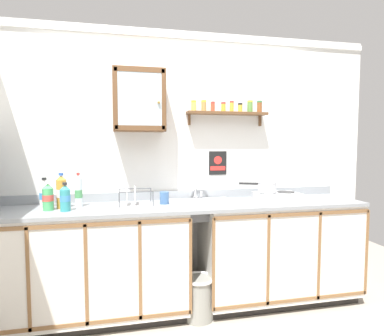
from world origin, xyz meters
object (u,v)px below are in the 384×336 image
sink (201,206)px  bottle_water_clear_3 (79,191)px  dish_rack (134,201)px  warning_sign (218,163)px  bottle_soda_green_2 (48,197)px  bottle_opaque_white_0 (45,194)px  bottle_juice_amber_4 (61,192)px  mug (164,198)px  trash_bin (199,297)px  saucepan (267,187)px  bottle_detergent_teal_1 (65,198)px  hot_plate_stove (277,196)px  wall_cabinet (139,101)px

sink → bottle_water_clear_3: bearing=177.8°
dish_rack → warning_sign: size_ratio=1.31×
bottle_soda_green_2 → warning_sign: bearing=11.5°
bottle_opaque_white_0 → bottle_juice_amber_4: bearing=-19.5°
mug → warning_sign: bearing=21.6°
sink → mug: 0.34m
sink → trash_bin: bearing=-109.6°
sink → trash_bin: (-0.07, -0.21, -0.73)m
saucepan → mug: saucepan is taller
bottle_water_clear_3 → bottle_juice_amber_4: bottle_juice_amber_4 is taller
bottle_water_clear_3 → mug: bearing=-1.6°
saucepan → trash_bin: bearing=-162.9°
dish_rack → mug: dish_rack is taller
saucepan → bottle_detergent_teal_1: size_ratio=1.48×
bottle_soda_green_2 → sink: bearing=2.8°
hot_plate_stove → trash_bin: bearing=-166.5°
dish_rack → warning_sign: (0.81, 0.26, 0.30)m
bottle_soda_green_2 → bottle_juice_amber_4: size_ratio=0.80×
wall_cabinet → warning_sign: bearing=9.1°
bottle_detergent_teal_1 → dish_rack: 0.54m
warning_sign → sink: bearing=-132.7°
hot_plate_stove → trash_bin: (-0.80, -0.19, -0.79)m
dish_rack → bottle_detergent_teal_1: bearing=-169.1°
trash_bin → bottle_water_clear_3: bearing=165.7°
wall_cabinet → warning_sign: size_ratio=2.37×
dish_rack → warning_sign: warning_sign is taller
bottle_juice_amber_4 → dish_rack: bearing=-3.1°
hot_plate_stove → dish_rack: dish_rack is taller
sink → hot_plate_stove: 0.73m
bottle_soda_green_2 → saucepan: bearing=2.1°
trash_bin → hot_plate_stove: bearing=13.5°
saucepan → wall_cabinet: size_ratio=0.62×
bottle_soda_green_2 → mug: 0.93m
mug → bottle_opaque_white_0: bearing=177.8°
hot_plate_stove → bottle_water_clear_3: size_ratio=1.41×
wall_cabinet → warning_sign: (0.75, 0.12, -0.56)m
warning_sign → trash_bin: warning_sign is taller
sink → mug: bearing=176.5°
bottle_opaque_white_0 → bottle_detergent_teal_1: bearing=-44.3°
hot_plate_stove → warning_sign: 0.64m
bottle_opaque_white_0 → mug: bottle_opaque_white_0 is taller
bottle_water_clear_3 → bottle_soda_green_2: bearing=-154.8°
saucepan → bottle_juice_amber_4: bottle_juice_amber_4 is taller
hot_plate_stove → bottle_water_clear_3: bottle_water_clear_3 is taller
dish_rack → bottle_water_clear_3: bearing=172.0°
hot_plate_stove → mug: size_ratio=3.35×
hot_plate_stove → saucepan: bearing=167.2°
warning_sign → trash_bin: size_ratio=0.62×
bottle_opaque_white_0 → dish_rack: bearing=-6.4°
bottle_soda_green_2 → mug: (0.93, 0.08, -0.05)m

